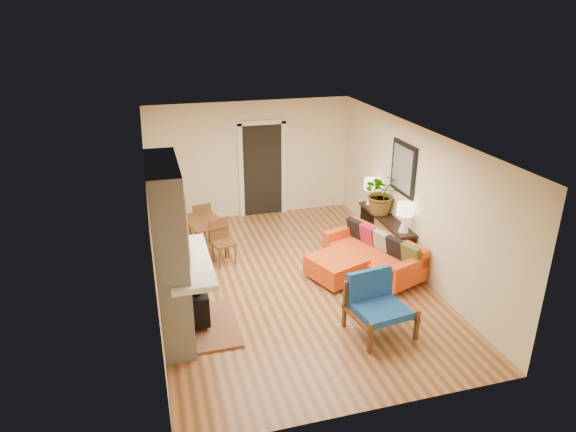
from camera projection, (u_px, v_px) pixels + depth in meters
name	position (u px, v px, depth m)	size (l,w,h in m)	color
room_shell	(284.00, 168.00, 11.02)	(6.50, 6.50, 6.50)	#B97947
fireplace	(173.00, 256.00, 7.13)	(1.09, 1.68, 2.60)	white
sofa	(375.00, 253.00, 9.26)	(1.40, 2.03, 0.74)	silver
ottoman	(336.00, 267.00, 8.96)	(1.07, 1.07, 0.42)	silver
blue_chair	(376.00, 301.00, 7.49)	(0.94, 0.92, 0.87)	brown
dining_table	(207.00, 226.00, 9.84)	(0.95, 1.61, 0.85)	brown
console_table	(386.00, 224.00, 9.85)	(0.34, 1.85, 0.72)	black
lamp_near	(405.00, 214.00, 9.05)	(0.30, 0.30, 0.54)	white
lamp_far	(371.00, 188.00, 10.32)	(0.30, 0.30, 0.54)	white
houseplant	(382.00, 193.00, 9.83)	(0.75, 0.65, 0.84)	#1E5919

